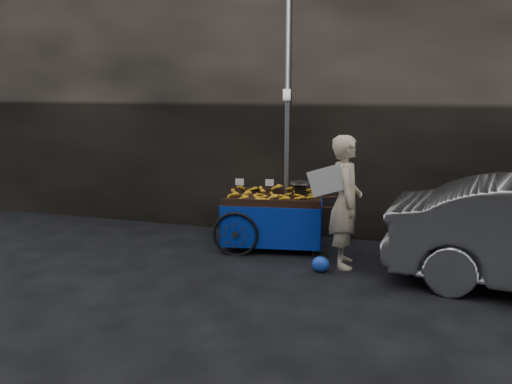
% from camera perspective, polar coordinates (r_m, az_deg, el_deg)
% --- Properties ---
extents(ground, '(80.00, 80.00, 0.00)m').
position_cam_1_polar(ground, '(7.40, -1.22, -7.95)').
color(ground, black).
rests_on(ground, ground).
extents(building_wall, '(13.50, 2.00, 5.00)m').
position_cam_1_polar(building_wall, '(9.40, 6.03, 11.67)').
color(building_wall, black).
rests_on(building_wall, ground).
extents(street_pole, '(0.12, 0.10, 4.00)m').
position_cam_1_polar(street_pole, '(8.16, 3.58, 8.27)').
color(street_pole, slate).
rests_on(street_pole, ground).
extents(banana_cart, '(2.22, 1.28, 1.14)m').
position_cam_1_polar(banana_cart, '(7.91, 1.61, -1.36)').
color(banana_cart, black).
rests_on(banana_cart, ground).
extents(vendor, '(0.81, 0.75, 1.87)m').
position_cam_1_polar(vendor, '(7.10, 10.20, -1.10)').
color(vendor, '#BEAA8D').
rests_on(vendor, ground).
extents(plastic_bag, '(0.25, 0.20, 0.22)m').
position_cam_1_polar(plastic_bag, '(7.02, 7.38, -8.19)').
color(plastic_bag, '#1841BA').
rests_on(plastic_bag, ground).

